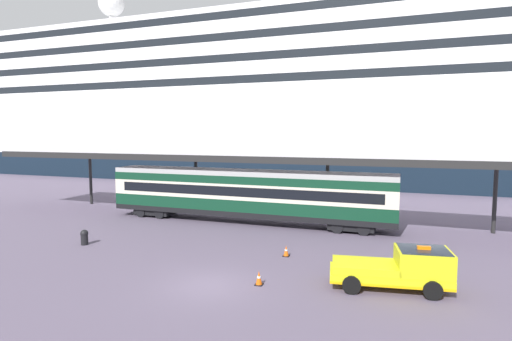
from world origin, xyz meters
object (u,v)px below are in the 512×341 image
Objects in this scene: cruise_ship at (396,102)px; quay_bollard at (84,237)px; service_truck at (401,267)px; train_carriage at (246,193)px; traffic_cone_near at (286,251)px; traffic_cone_mid at (259,278)px.

cruise_ship is 48.04m from quay_bollard.
quay_bollard is (-18.72, 0.99, -0.47)m from service_truck.
train_carriage reaches higher than quay_bollard.
service_truck is 5.68× the size of quay_bollard.
cruise_ship is 43.17m from traffic_cone_near.
cruise_ship reaches higher than quay_bollard.
service_truck is (11.43, -10.39, -1.32)m from train_carriage.
traffic_cone_mid is 0.68× the size of quay_bollard.
traffic_cone_mid is at bearing -164.52° from service_truck.
cruise_ship is 32.56× the size of service_truck.
quay_bollard is at bearing -171.11° from traffic_cone_near.
cruise_ship reaches higher than traffic_cone_mid.
traffic_cone_mid is (-6.15, -1.70, -0.67)m from service_truck.
cruise_ship reaches higher than train_carriage.
service_truck reaches higher than traffic_cone_mid.
service_truck is at bearing -25.68° from traffic_cone_near.
cruise_ship is 36.64m from train_carriage.
service_truck is 6.42m from traffic_cone_mid.
cruise_ship is at bearing 68.00° from quay_bollard.
traffic_cone_mid is at bearing -90.04° from traffic_cone_near.
quay_bollard reaches higher than traffic_cone_mid.
train_carriage is 13.35m from traffic_cone_mid.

